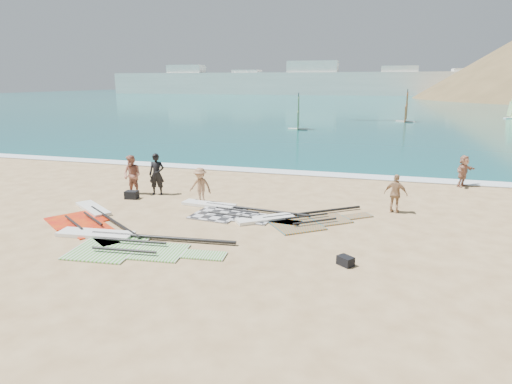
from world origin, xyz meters
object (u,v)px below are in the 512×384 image
(rig_orange, at_px, (295,220))
(rig_green, at_px, (123,242))
(beachgoer_mid, at_px, (200,186))
(gear_bag_far, at_px, (346,261))
(gear_bag_near, at_px, (132,195))
(person_wetsuit, at_px, (157,174))
(beachgoer_right, at_px, (463,171))
(rig_grey, at_px, (228,211))
(beachgoer_left, at_px, (132,175))
(beachgoer_back, at_px, (396,194))
(rig_red, at_px, (91,218))

(rig_orange, bearing_deg, rig_green, -179.14)
(beachgoer_mid, bearing_deg, gear_bag_far, -29.90)
(gear_bag_near, distance_m, person_wetsuit, 1.42)
(gear_bag_far, bearing_deg, beachgoer_right, 66.69)
(rig_grey, xyz_separation_m, beachgoer_right, (9.57, 7.12, 0.72))
(gear_bag_far, xyz_separation_m, beachgoer_left, (-9.85, 5.16, 0.77))
(person_wetsuit, relative_size, beachgoer_mid, 1.23)
(beachgoer_left, bearing_deg, person_wetsuit, 24.61)
(beachgoer_back, bearing_deg, rig_orange, 46.89)
(rig_orange, bearing_deg, beachgoer_left, 130.61)
(rig_green, height_order, beachgoer_right, beachgoer_right)
(rig_green, distance_m, beachgoer_mid, 5.02)
(beachgoer_mid, bearing_deg, rig_grey, -22.79)
(person_wetsuit, bearing_deg, gear_bag_near, -142.86)
(rig_green, relative_size, gear_bag_near, 11.28)
(beachgoer_right, bearing_deg, gear_bag_far, -166.14)
(beachgoer_mid, height_order, beachgoer_right, beachgoer_right)
(rig_grey, distance_m, beachgoer_left, 5.24)
(rig_red, distance_m, person_wetsuit, 4.04)
(rig_red, relative_size, person_wetsuit, 2.51)
(rig_grey, relative_size, rig_orange, 1.11)
(beachgoer_left, distance_m, beachgoer_back, 11.30)
(rig_grey, height_order, person_wetsuit, person_wetsuit)
(rig_green, relative_size, beachgoer_mid, 3.98)
(rig_orange, bearing_deg, gear_bag_near, 134.80)
(rig_red, height_order, beachgoer_mid, beachgoer_mid)
(gear_bag_far, relative_size, beachgoer_back, 0.28)
(rig_grey, distance_m, rig_green, 4.59)
(beachgoer_left, distance_m, beachgoer_right, 15.66)
(rig_red, height_order, gear_bag_near, gear_bag_near)
(rig_orange, relative_size, beachgoer_left, 2.73)
(rig_grey, relative_size, beachgoer_back, 3.55)
(gear_bag_near, height_order, beachgoer_back, beachgoer_back)
(rig_red, xyz_separation_m, person_wetsuit, (0.66, 3.89, 0.89))
(person_wetsuit, distance_m, beachgoer_back, 10.23)
(rig_green, bearing_deg, beachgoer_right, 38.61)
(rig_grey, relative_size, beachgoer_mid, 3.53)
(gear_bag_near, bearing_deg, rig_green, -61.26)
(rig_grey, height_order, beachgoer_mid, beachgoer_mid)
(rig_red, distance_m, beachgoer_left, 3.71)
(person_wetsuit, xyz_separation_m, beachgoer_right, (13.50, 5.48, -0.17))
(rig_orange, distance_m, gear_bag_far, 4.03)
(rig_orange, height_order, gear_bag_near, gear_bag_near)
(gear_bag_far, relative_size, beachgoer_right, 0.28)
(rig_green, bearing_deg, gear_bag_far, -2.97)
(beachgoer_back, bearing_deg, rig_green, 51.17)
(rig_green, xyz_separation_m, beachgoer_right, (11.61, 11.23, 0.72))
(beachgoer_mid, bearing_deg, beachgoer_right, 35.98)
(beachgoer_mid, bearing_deg, gear_bag_near, -171.65)
(rig_red, relative_size, beachgoer_right, 3.06)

